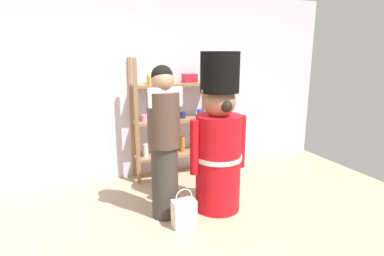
% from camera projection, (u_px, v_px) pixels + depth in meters
% --- Properties ---
extents(back_wall, '(6.40, 0.12, 2.60)m').
position_uv_depth(back_wall, '(129.00, 88.00, 4.62)').
color(back_wall, silver).
rests_on(back_wall, ground_plane).
extents(merchandise_shelf, '(1.20, 0.35, 1.73)m').
position_uv_depth(merchandise_shelf, '(174.00, 117.00, 4.75)').
color(merchandise_shelf, '#93704C').
rests_on(merchandise_shelf, ground_plane).
extents(teddy_bear_guard, '(0.69, 0.54, 1.82)m').
position_uv_depth(teddy_bear_guard, '(219.00, 140.00, 3.70)').
color(teddy_bear_guard, red).
rests_on(teddy_bear_guard, ground_plane).
extents(person_shopper, '(0.36, 0.35, 1.68)m').
position_uv_depth(person_shopper, '(164.00, 140.00, 3.52)').
color(person_shopper, '#38332D').
rests_on(person_shopper, ground_plane).
extents(shopping_bag, '(0.25, 0.15, 0.43)m').
position_uv_depth(shopping_bag, '(184.00, 213.00, 3.47)').
color(shopping_bag, silver).
rests_on(shopping_bag, ground_plane).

